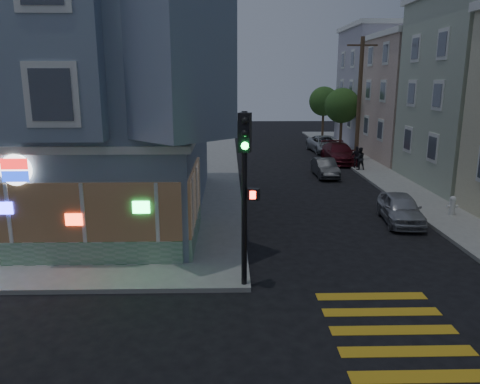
{
  "coord_description": "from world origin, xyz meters",
  "views": [
    {
      "loc": [
        2.35,
        -10.83,
        6.2
      ],
      "look_at": [
        2.75,
        5.26,
        2.3
      ],
      "focal_mm": 35.0,
      "sensor_mm": 36.0,
      "label": 1
    }
  ],
  "objects_px": {
    "parked_car_b": "(325,168)",
    "traffic_signal": "(245,171)",
    "street_tree_near": "(342,106)",
    "parked_car_a": "(401,208)",
    "street_tree_far": "(324,101)",
    "pedestrian_b": "(357,157)",
    "pedestrian_a": "(360,159)",
    "fire_hydrant": "(452,205)",
    "parked_car_c": "(339,153)",
    "parked_car_d": "(325,144)",
    "utility_pole": "(359,98)"
  },
  "relations": [
    {
      "from": "parked_car_b",
      "to": "traffic_signal",
      "type": "distance_m",
      "value": 17.87
    },
    {
      "from": "street_tree_near",
      "to": "parked_car_a",
      "type": "relative_size",
      "value": 1.39
    },
    {
      "from": "street_tree_far",
      "to": "traffic_signal",
      "type": "xyz_separation_m",
      "value": [
        -9.38,
        -35.83,
        -0.28
      ]
    },
    {
      "from": "parked_car_b",
      "to": "traffic_signal",
      "type": "xyz_separation_m",
      "value": [
        -5.78,
        -16.63,
        3.06
      ]
    },
    {
      "from": "pedestrian_b",
      "to": "parked_car_b",
      "type": "xyz_separation_m",
      "value": [
        -2.7,
        -2.4,
        -0.31
      ]
    },
    {
      "from": "parked_car_a",
      "to": "pedestrian_b",
      "type": "bearing_deg",
      "value": 89.69
    },
    {
      "from": "pedestrian_a",
      "to": "traffic_signal",
      "type": "bearing_deg",
      "value": 60.24
    },
    {
      "from": "street_tree_far",
      "to": "parked_car_a",
      "type": "height_order",
      "value": "street_tree_far"
    },
    {
      "from": "traffic_signal",
      "to": "pedestrian_b",
      "type": "bearing_deg",
      "value": 82.17
    },
    {
      "from": "pedestrian_b",
      "to": "fire_hydrant",
      "type": "xyz_separation_m",
      "value": [
        1.25,
        -11.73,
        -0.29
      ]
    },
    {
      "from": "street_tree_near",
      "to": "parked_car_c",
      "type": "distance_m",
      "value": 6.96
    },
    {
      "from": "street_tree_near",
      "to": "parked_car_c",
      "type": "xyz_separation_m",
      "value": [
        -1.5,
        -6.0,
        -3.2
      ]
    },
    {
      "from": "parked_car_d",
      "to": "fire_hydrant",
      "type": "height_order",
      "value": "parked_car_d"
    },
    {
      "from": "street_tree_far",
      "to": "parked_car_d",
      "type": "distance_m",
      "value": 9.49
    },
    {
      "from": "pedestrian_b",
      "to": "traffic_signal",
      "type": "height_order",
      "value": "traffic_signal"
    },
    {
      "from": "utility_pole",
      "to": "street_tree_near",
      "type": "relative_size",
      "value": 1.7
    },
    {
      "from": "utility_pole",
      "to": "street_tree_far",
      "type": "xyz_separation_m",
      "value": [
        0.2,
        14.0,
        -0.86
      ]
    },
    {
      "from": "parked_car_b",
      "to": "traffic_signal",
      "type": "relative_size",
      "value": 0.69
    },
    {
      "from": "street_tree_near",
      "to": "traffic_signal",
      "type": "relative_size",
      "value": 1.02
    },
    {
      "from": "utility_pole",
      "to": "parked_car_b",
      "type": "bearing_deg",
      "value": -123.19
    },
    {
      "from": "utility_pole",
      "to": "fire_hydrant",
      "type": "distance_m",
      "value": 15.12
    },
    {
      "from": "pedestrian_b",
      "to": "parked_car_a",
      "type": "xyz_separation_m",
      "value": [
        -1.38,
        -12.37,
        -0.25
      ]
    },
    {
      "from": "street_tree_near",
      "to": "parked_car_c",
      "type": "relative_size",
      "value": 1.05
    },
    {
      "from": "pedestrian_a",
      "to": "street_tree_near",
      "type": "bearing_deg",
      "value": -100.32
    },
    {
      "from": "utility_pole",
      "to": "street_tree_far",
      "type": "relative_size",
      "value": 1.7
    },
    {
      "from": "pedestrian_a",
      "to": "parked_car_b",
      "type": "bearing_deg",
      "value": 27.04
    },
    {
      "from": "street_tree_near",
      "to": "traffic_signal",
      "type": "xyz_separation_m",
      "value": [
        -9.38,
        -27.83,
        -0.28
      ]
    },
    {
      "from": "parked_car_a",
      "to": "fire_hydrant",
      "type": "relative_size",
      "value": 4.32
    },
    {
      "from": "utility_pole",
      "to": "parked_car_c",
      "type": "bearing_deg",
      "value": 179.92
    },
    {
      "from": "street_tree_far",
      "to": "parked_car_d",
      "type": "height_order",
      "value": "street_tree_far"
    },
    {
      "from": "street_tree_far",
      "to": "fire_hydrant",
      "type": "height_order",
      "value": "street_tree_far"
    },
    {
      "from": "street_tree_far",
      "to": "parked_car_b",
      "type": "distance_m",
      "value": 19.82
    },
    {
      "from": "street_tree_far",
      "to": "parked_car_a",
      "type": "bearing_deg",
      "value": -94.47
    },
    {
      "from": "fire_hydrant",
      "to": "parked_car_b",
      "type": "bearing_deg",
      "value": 112.95
    },
    {
      "from": "parked_car_b",
      "to": "parked_car_c",
      "type": "bearing_deg",
      "value": 66.88
    },
    {
      "from": "parked_car_b",
      "to": "traffic_signal",
      "type": "height_order",
      "value": "traffic_signal"
    },
    {
      "from": "traffic_signal",
      "to": "parked_car_d",
      "type": "bearing_deg",
      "value": 89.93
    },
    {
      "from": "street_tree_far",
      "to": "parked_car_d",
      "type": "relative_size",
      "value": 1.05
    },
    {
      "from": "street_tree_near",
      "to": "fire_hydrant",
      "type": "relative_size",
      "value": 6.02
    },
    {
      "from": "pedestrian_b",
      "to": "parked_car_a",
      "type": "relative_size",
      "value": 0.39
    },
    {
      "from": "street_tree_near",
      "to": "traffic_signal",
      "type": "bearing_deg",
      "value": -108.62
    },
    {
      "from": "street_tree_near",
      "to": "parked_car_a",
      "type": "distance_m",
      "value": 21.54
    },
    {
      "from": "parked_car_d",
      "to": "traffic_signal",
      "type": "height_order",
      "value": "traffic_signal"
    },
    {
      "from": "parked_car_d",
      "to": "street_tree_far",
      "type": "bearing_deg",
      "value": 75.35
    },
    {
      "from": "parked_car_c",
      "to": "parked_car_d",
      "type": "height_order",
      "value": "parked_car_c"
    },
    {
      "from": "fire_hydrant",
      "to": "street_tree_near",
      "type": "bearing_deg",
      "value": 90.97
    },
    {
      "from": "pedestrian_b",
      "to": "parked_car_b",
      "type": "height_order",
      "value": "pedestrian_b"
    },
    {
      "from": "pedestrian_a",
      "to": "street_tree_far",
      "type": "bearing_deg",
      "value": -97.86
    },
    {
      "from": "street_tree_near",
      "to": "parked_car_c",
      "type": "bearing_deg",
      "value": -104.04
    },
    {
      "from": "pedestrian_b",
      "to": "traffic_signal",
      "type": "relative_size",
      "value": 0.29
    }
  ]
}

